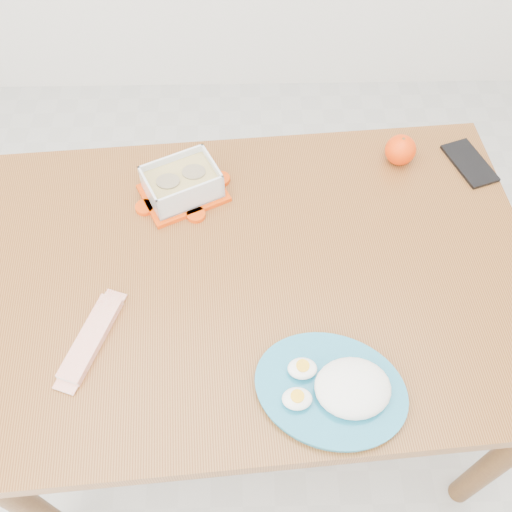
{
  "coord_description": "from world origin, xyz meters",
  "views": [
    {
      "loc": [
        0.03,
        -0.55,
        1.82
      ],
      "look_at": [
        0.05,
        0.16,
        0.81
      ],
      "focal_mm": 40.0,
      "sensor_mm": 36.0,
      "label": 1
    }
  ],
  "objects_px": {
    "dining_table": "(256,292)",
    "smartphone": "(470,163)",
    "orange_fruit": "(401,150)",
    "rice_plate": "(338,388)",
    "food_container": "(182,184)"
  },
  "relations": [
    {
      "from": "food_container",
      "to": "smartphone",
      "type": "relative_size",
      "value": 1.52
    },
    {
      "from": "dining_table",
      "to": "rice_plate",
      "type": "height_order",
      "value": "rice_plate"
    },
    {
      "from": "dining_table",
      "to": "orange_fruit",
      "type": "xyz_separation_m",
      "value": [
        0.37,
        0.34,
        0.13
      ]
    },
    {
      "from": "food_container",
      "to": "smartphone",
      "type": "bearing_deg",
      "value": -19.04
    },
    {
      "from": "food_container",
      "to": "orange_fruit",
      "type": "relative_size",
      "value": 3.06
    },
    {
      "from": "dining_table",
      "to": "food_container",
      "type": "xyz_separation_m",
      "value": [
        -0.17,
        0.23,
        0.13
      ]
    },
    {
      "from": "rice_plate",
      "to": "smartphone",
      "type": "bearing_deg",
      "value": 74.58
    },
    {
      "from": "orange_fruit",
      "to": "smartphone",
      "type": "bearing_deg",
      "value": -5.09
    },
    {
      "from": "food_container",
      "to": "orange_fruit",
      "type": "xyz_separation_m",
      "value": [
        0.55,
        0.1,
        -0.0
      ]
    },
    {
      "from": "dining_table",
      "to": "smartphone",
      "type": "distance_m",
      "value": 0.65
    },
    {
      "from": "dining_table",
      "to": "orange_fruit",
      "type": "height_order",
      "value": "orange_fruit"
    },
    {
      "from": "orange_fruit",
      "to": "rice_plate",
      "type": "xyz_separation_m",
      "value": [
        -0.22,
        -0.62,
        -0.01
      ]
    },
    {
      "from": "dining_table",
      "to": "smartphone",
      "type": "relative_size",
      "value": 8.49
    },
    {
      "from": "food_container",
      "to": "smartphone",
      "type": "height_order",
      "value": "food_container"
    },
    {
      "from": "rice_plate",
      "to": "food_container",
      "type": "bearing_deg",
      "value": 140.42
    }
  ]
}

